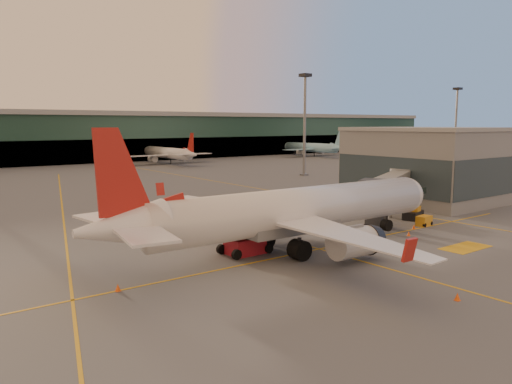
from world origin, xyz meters
TOP-DOWN VIEW (x-y plane):
  - ground at (0.00, 0.00)m, footprint 600.00×600.00m
  - taxi_markings at (-7.32, 44.49)m, footprint 100.12×173.00m
  - terminal at (0.00, 141.79)m, footprint 400.00×20.00m
  - gate_building at (41.93, 17.93)m, footprint 18.40×22.40m
  - mast_east_near at (55.00, 62.00)m, footprint 2.40×2.40m
  - mast_east_far at (130.00, 66.00)m, footprint 2.40×2.40m
  - distant_aircraft_row at (10.83, 118.00)m, footprint 350.00×34.00m
  - main_airplane at (1.60, 5.98)m, footprint 42.64×38.32m
  - jet_bridge at (26.98, 12.62)m, footprint 20.50×11.99m
  - catering_truck at (-2.62, 8.23)m, footprint 6.55×3.05m
  - gpu_cart at (24.49, 5.59)m, footprint 2.38×1.61m
  - pushback_tug at (27.23, 9.23)m, footprint 3.96×2.84m
  - cone_nose at (21.64, 5.10)m, footprint 0.47×0.47m
  - cone_tail at (-17.18, 4.94)m, footprint 0.46×0.46m
  - cone_wing_right at (2.42, -12.48)m, footprint 0.46×0.46m
  - cone_fwd at (17.89, 3.14)m, footprint 0.44×0.44m

SIDE VIEW (x-z plane):
  - ground at x=0.00m, z-range 0.00..0.00m
  - distant_aircraft_row at x=10.83m, z-range -6.50..6.50m
  - taxi_markings at x=-7.32m, z-range 0.00..0.01m
  - cone_fwd at x=17.89m, z-range -0.01..0.55m
  - cone_wing_right at x=2.42m, z-range -0.01..0.57m
  - cone_tail at x=-17.18m, z-range -0.01..0.58m
  - cone_nose at x=21.64m, z-range -0.01..0.59m
  - gpu_cart at x=24.49m, z-range -0.02..1.29m
  - pushback_tug at x=27.23m, z-range -0.17..1.66m
  - catering_truck at x=-2.62m, z-range 0.34..5.39m
  - main_airplane at x=1.60m, z-range -2.26..10.63m
  - jet_bridge at x=26.98m, z-range 1.23..7.45m
  - gate_building at x=41.93m, z-range -0.01..12.59m
  - terminal at x=0.00m, z-range -0.04..17.56m
  - mast_east_near at x=55.00m, z-range 2.06..27.66m
  - mast_east_far at x=130.00m, z-range 2.06..27.66m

